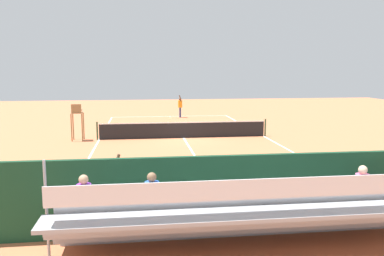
% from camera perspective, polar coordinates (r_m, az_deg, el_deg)
% --- Properties ---
extents(ground_plane, '(60.00, 60.00, 0.00)m').
position_cam_1_polar(ground_plane, '(24.14, -1.22, -1.42)').
color(ground_plane, '#CC7047').
extents(court_line_markings, '(10.10, 22.20, 0.01)m').
position_cam_1_polar(court_line_markings, '(24.18, -1.23, -1.40)').
color(court_line_markings, white).
rests_on(court_line_markings, ground).
extents(tennis_net, '(10.30, 0.10, 1.07)m').
position_cam_1_polar(tennis_net, '(24.06, -1.23, -0.24)').
color(tennis_net, black).
rests_on(tennis_net, ground).
extents(backdrop_wall, '(18.00, 0.16, 2.00)m').
position_cam_1_polar(backdrop_wall, '(10.47, 7.16, -9.18)').
color(backdrop_wall, '#194228').
rests_on(backdrop_wall, ground).
extents(bleacher_stand, '(9.06, 2.40, 2.35)m').
position_cam_1_polar(bleacher_stand, '(9.31, 9.62, -12.15)').
color(bleacher_stand, '#9EA0A5').
rests_on(bleacher_stand, ground).
extents(umpire_chair, '(0.67, 0.67, 2.14)m').
position_cam_1_polar(umpire_chair, '(23.98, -16.10, 1.35)').
color(umpire_chair, olive).
rests_on(umpire_chair, ground).
extents(courtside_bench, '(1.80, 0.40, 0.93)m').
position_cam_1_polar(courtside_bench, '(12.24, 19.42, -9.15)').
color(courtside_bench, '#234C2D').
rests_on(courtside_bench, ground).
extents(equipment_bag, '(0.90, 0.36, 0.36)m').
position_cam_1_polar(equipment_bag, '(11.54, 11.09, -11.87)').
color(equipment_bag, '#B22D2D').
rests_on(equipment_bag, ground).
extents(tennis_player, '(0.37, 0.53, 1.93)m').
position_cam_1_polar(tennis_player, '(34.14, -1.71, 3.23)').
color(tennis_player, navy).
rests_on(tennis_player, ground).
extents(tennis_racket, '(0.36, 0.58, 0.03)m').
position_cam_1_polar(tennis_racket, '(33.49, -3.13, 1.39)').
color(tennis_racket, black).
rests_on(tennis_racket, ground).
extents(tennis_ball_near, '(0.07, 0.07, 0.07)m').
position_cam_1_polar(tennis_ball_near, '(33.57, -2.05, 1.45)').
color(tennis_ball_near, '#CCDB33').
rests_on(tennis_ball_near, ground).
extents(line_judge, '(0.45, 0.56, 1.93)m').
position_cam_1_polar(line_judge, '(10.80, -10.41, -8.60)').
color(line_judge, '#232328').
rests_on(line_judge, ground).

